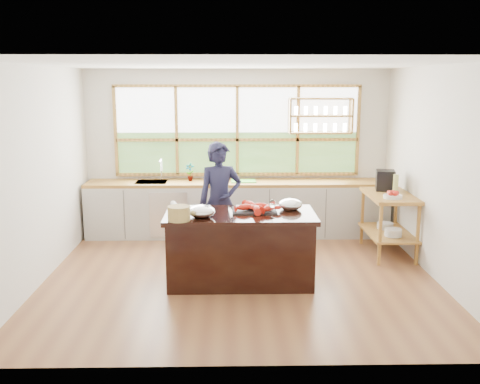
{
  "coord_description": "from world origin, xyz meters",
  "views": [
    {
      "loc": [
        -0.13,
        -6.61,
        2.49
      ],
      "look_at": [
        0.0,
        0.15,
        1.09
      ],
      "focal_mm": 40.0,
      "sensor_mm": 36.0,
      "label": 1
    }
  ],
  "objects_px": {
    "island": "(240,248)",
    "wicker_basket": "(179,213)",
    "cook": "(220,202)",
    "espresso_machine": "(385,180)"
  },
  "relations": [
    {
      "from": "island",
      "to": "wicker_basket",
      "type": "height_order",
      "value": "wicker_basket"
    },
    {
      "from": "cook",
      "to": "espresso_machine",
      "type": "xyz_separation_m",
      "value": [
        2.45,
        0.49,
        0.21
      ]
    },
    {
      "from": "cook",
      "to": "wicker_basket",
      "type": "xyz_separation_m",
      "value": [
        -0.46,
        -1.23,
        0.14
      ]
    },
    {
      "from": "island",
      "to": "wicker_basket",
      "type": "xyz_separation_m",
      "value": [
        -0.72,
        -0.34,
        0.53
      ]
    },
    {
      "from": "wicker_basket",
      "to": "island",
      "type": "bearing_deg",
      "value": 25.46
    },
    {
      "from": "cook",
      "to": "espresso_machine",
      "type": "bearing_deg",
      "value": -1.32
    },
    {
      "from": "cook",
      "to": "wicker_basket",
      "type": "relative_size",
      "value": 6.34
    },
    {
      "from": "espresso_machine",
      "to": "wicker_basket",
      "type": "relative_size",
      "value": 1.14
    },
    {
      "from": "island",
      "to": "wicker_basket",
      "type": "bearing_deg",
      "value": -154.54
    },
    {
      "from": "island",
      "to": "cook",
      "type": "distance_m",
      "value": 1.0
    }
  ]
}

